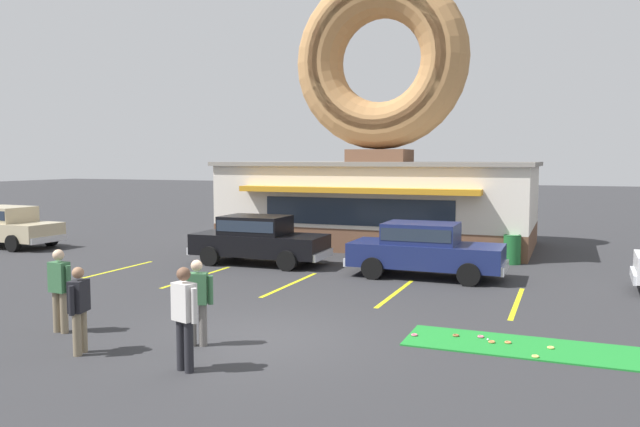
{
  "coord_description": "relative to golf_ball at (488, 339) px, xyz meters",
  "views": [
    {
      "loc": [
        5.48,
        -10.48,
        3.43
      ],
      "look_at": [
        -0.73,
        5.0,
        2.0
      ],
      "focal_mm": 35.0,
      "sensor_mm": 36.0,
      "label": 1
    }
  ],
  "objects": [
    {
      "name": "mini_donut_near_right",
      "position": [
        1.12,
        -0.09,
        -0.0
      ],
      "size": [
        0.13,
        0.13,
        0.04
      ],
      "primitive_type": "torus",
      "color": "#E5C666",
      "rests_on": "putting_mat"
    },
    {
      "name": "parking_stripe_mid_right",
      "position": [
        0.25,
        3.6,
        -0.05
      ],
      "size": [
        0.12,
        3.6,
        0.01
      ],
      "primitive_type": "cube",
      "color": "yellow",
      "rests_on": "ground"
    },
    {
      "name": "golf_ball",
      "position": [
        0.0,
        0.0,
        0.0
      ],
      "size": [
        0.04,
        0.04,
        0.04
      ],
      "primitive_type": "sphere",
      "color": "white",
      "rests_on": "putting_mat"
    },
    {
      "name": "car_champagne",
      "position": [
        -19.33,
        6.26,
        0.82
      ],
      "size": [
        4.63,
        2.13,
        1.6
      ],
      "color": "#BCAD89",
      "rests_on": "ground"
    },
    {
      "name": "car_black",
      "position": [
        -8.16,
        6.32,
        0.82
      ],
      "size": [
        4.6,
        2.07,
        1.6
      ],
      "color": "black",
      "rests_on": "ground"
    },
    {
      "name": "car_navy",
      "position": [
        -2.56,
        6.07,
        0.82
      ],
      "size": [
        4.57,
        2.01,
        1.6
      ],
      "color": "navy",
      "rests_on": "ground"
    },
    {
      "name": "parking_stripe_mid_left",
      "position": [
        -5.75,
        3.6,
        -0.05
      ],
      "size": [
        0.12,
        3.6,
        0.01
      ],
      "primitive_type": "cube",
      "color": "yellow",
      "rests_on": "ground"
    },
    {
      "name": "pedestrian_clipboard_woman",
      "position": [
        -4.96,
        -2.24,
        0.84
      ],
      "size": [
        0.56,
        0.36,
        1.61
      ],
      "color": "slate",
      "rests_on": "ground"
    },
    {
      "name": "parking_stripe_left",
      "position": [
        -8.75,
        3.6,
        -0.05
      ],
      "size": [
        0.12,
        3.6,
        0.01
      ],
      "primitive_type": "cube",
      "color": "yellow",
      "rests_on": "ground"
    },
    {
      "name": "pedestrian_hooded_kid",
      "position": [
        -6.63,
        -3.43,
        0.81
      ],
      "size": [
        0.33,
        0.58,
        1.56
      ],
      "color": "#7F7056",
      "rests_on": "ground"
    },
    {
      "name": "parking_stripe_far_left",
      "position": [
        -11.75,
        3.6,
        -0.05
      ],
      "size": [
        0.12,
        3.6,
        0.01
      ],
      "primitive_type": "cube",
      "color": "yellow",
      "rests_on": "ground"
    },
    {
      "name": "mini_donut_far_right",
      "position": [
        0.08,
        -0.12,
        -0.0
      ],
      "size": [
        0.13,
        0.13,
        0.04
      ],
      "primitive_type": "torus",
      "color": "#D17F47",
      "rests_on": "putting_mat"
    },
    {
      "name": "putting_mat",
      "position": [
        0.74,
        -0.11,
        -0.04
      ],
      "size": [
        4.46,
        1.45,
        0.03
      ],
      "primitive_type": "cube",
      "color": "#1E842D",
      "rests_on": "ground"
    },
    {
      "name": "mini_donut_far_centre",
      "position": [
        -0.15,
        0.16,
        -0.0
      ],
      "size": [
        0.13,
        0.13,
        0.04
      ],
      "primitive_type": "torus",
      "color": "#D8667F",
      "rests_on": "putting_mat"
    },
    {
      "name": "trash_bin",
      "position": [
        -0.36,
        9.45,
        0.45
      ],
      "size": [
        0.57,
        0.57,
        0.97
      ],
      "color": "#1E662D",
      "rests_on": "ground"
    },
    {
      "name": "mini_donut_far_left",
      "position": [
        0.37,
        -0.04,
        -0.0
      ],
      "size": [
        0.13,
        0.13,
        0.04
      ],
      "primitive_type": "torus",
      "color": "#D17F47",
      "rests_on": "putting_mat"
    },
    {
      "name": "pedestrian_leather_jacket_man",
      "position": [
        -8.0,
        -2.49,
        0.88
      ],
      "size": [
        0.6,
        0.26,
        1.67
      ],
      "color": "#7F7056",
      "rests_on": "ground"
    },
    {
      "name": "ground_plane",
      "position": [
        -4.14,
        -1.4,
        -0.05
      ],
      "size": [
        160.0,
        160.0,
        0.0
      ],
      "primitive_type": "plane",
      "color": "#2D2D30"
    },
    {
      "name": "parking_stripe_centre",
      "position": [
        -2.75,
        3.6,
        -0.05
      ],
      "size": [
        0.12,
        3.6,
        0.01
      ],
      "primitive_type": "cube",
      "color": "yellow",
      "rests_on": "ground"
    },
    {
      "name": "pedestrian_blue_sweater_man",
      "position": [
        -4.38,
        -3.5,
        0.9
      ],
      "size": [
        0.57,
        0.34,
        1.72
      ],
      "color": "#232328",
      "rests_on": "ground"
    },
    {
      "name": "donut_shop_building",
      "position": [
        -5.86,
        12.55,
        3.69
      ],
      "size": [
        12.3,
        6.75,
        10.96
      ],
      "color": "brown",
      "rests_on": "ground"
    },
    {
      "name": "mini_donut_mid_left",
      "position": [
        -0.61,
        0.07,
        -0.0
      ],
      "size": [
        0.13,
        0.13,
        0.04
      ],
      "primitive_type": "torus",
      "color": "brown",
      "rests_on": "putting_mat"
    },
    {
      "name": "mini_donut_mid_right",
      "position": [
        0.89,
        -0.73,
        -0.0
      ],
      "size": [
        0.13,
        0.13,
        0.04
      ],
      "primitive_type": "torus",
      "color": "#E5C666",
      "rests_on": "putting_mat"
    },
    {
      "name": "mini_donut_mid_centre",
      "position": [
        -1.37,
        -0.2,
        -0.0
      ],
      "size": [
        0.13,
        0.13,
        0.04
      ],
      "primitive_type": "torus",
      "color": "#D8667F",
      "rests_on": "putting_mat"
    }
  ]
}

